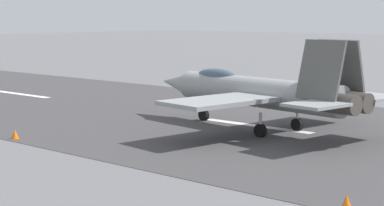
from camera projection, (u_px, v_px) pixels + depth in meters
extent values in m
plane|color=slate|center=(261.00, 127.00, 40.68)|extent=(400.00, 400.00, 0.00)
cube|color=#403E40|center=(261.00, 127.00, 40.68)|extent=(240.00, 26.00, 0.02)
cube|color=white|center=(257.00, 126.00, 40.90)|extent=(8.00, 0.70, 0.00)
cube|color=white|center=(20.00, 94.00, 57.61)|extent=(8.00, 0.70, 0.00)
cylinder|color=gray|center=(257.00, 92.00, 39.23)|extent=(12.49, 3.41, 1.79)
cone|color=gray|center=(176.00, 83.00, 44.92)|extent=(3.03, 1.88, 1.52)
ellipsoid|color=#3F5160|center=(217.00, 77.00, 41.75)|extent=(3.71, 1.57, 1.10)
cylinder|color=#47423D|center=(339.00, 103.00, 34.13)|extent=(2.33, 1.38, 1.10)
cylinder|color=#47423D|center=(351.00, 102.00, 34.84)|extent=(2.33, 1.38, 1.10)
cube|color=gray|center=(219.00, 101.00, 35.87)|extent=(4.20, 6.68, 0.24)
cube|color=gray|center=(313.00, 90.00, 41.12)|extent=(4.20, 6.68, 0.24)
cube|color=gray|center=(316.00, 105.00, 32.91)|extent=(2.75, 3.09, 0.16)
cube|color=gray|center=(372.00, 97.00, 36.03)|extent=(2.75, 3.09, 0.16)
cube|color=#515150|center=(321.00, 70.00, 34.39)|extent=(2.70, 1.28, 3.14)
cube|color=#515150|center=(341.00, 68.00, 35.56)|extent=(2.70, 1.28, 3.14)
cylinder|color=silver|center=(204.00, 110.00, 43.00)|extent=(0.18, 0.18, 1.40)
cylinder|color=black|center=(204.00, 115.00, 43.04)|extent=(0.79, 0.40, 0.76)
cylinder|color=silver|center=(260.00, 125.00, 37.05)|extent=(0.18, 0.18, 1.40)
cylinder|color=black|center=(260.00, 131.00, 37.09)|extent=(0.79, 0.40, 0.76)
cylinder|color=silver|center=(297.00, 119.00, 39.13)|extent=(0.18, 0.18, 1.40)
cylinder|color=black|center=(297.00, 125.00, 39.17)|extent=(0.79, 0.40, 0.76)
cube|color=#1E2338|center=(202.00, 91.00, 55.96)|extent=(0.24, 0.36, 0.91)
cube|color=yellow|center=(202.00, 83.00, 55.87)|extent=(0.41, 0.51, 0.62)
sphere|color=tan|center=(202.00, 78.00, 55.81)|extent=(0.22, 0.22, 0.22)
cylinder|color=yellow|center=(201.00, 84.00, 55.60)|extent=(0.10, 0.10, 0.58)
cylinder|color=yellow|center=(203.00, 83.00, 56.15)|extent=(0.10, 0.10, 0.58)
cone|color=orange|center=(346.00, 202.00, 23.20)|extent=(0.44, 0.44, 0.55)
cone|color=orange|center=(15.00, 134.00, 36.61)|extent=(0.44, 0.44, 0.55)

